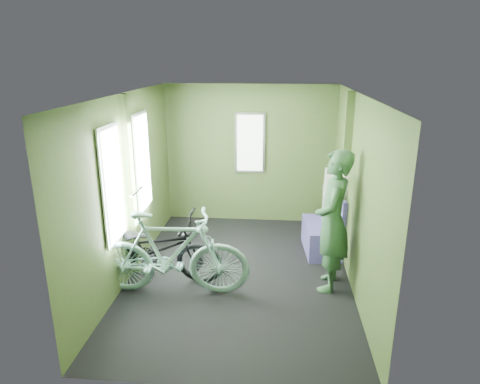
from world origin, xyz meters
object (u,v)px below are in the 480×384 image
object	(u,v)px
waste_box	(332,221)
bench_seat	(323,234)
bicycle_black	(157,280)
passenger	(333,221)
bicycle_mint	(173,296)

from	to	relation	value
waste_box	bench_seat	size ratio (longest dim) A/B	1.06
waste_box	bicycle_black	bearing A→B (deg)	-155.70
bicycle_black	waste_box	distance (m)	2.56
bicycle_black	passenger	world-z (taller)	passenger
bicycle_black	bench_seat	world-z (taller)	bench_seat
bicycle_mint	bench_seat	xyz separation A→B (m)	(1.89, 1.40, 0.26)
bicycle_mint	bench_seat	size ratio (longest dim) A/B	2.07
bicycle_black	passenger	bearing A→B (deg)	-82.61
bicycle_black	waste_box	world-z (taller)	waste_box
bicycle_mint	bench_seat	bearing A→B (deg)	-55.86
bicycle_mint	passenger	world-z (taller)	passenger
waste_box	bench_seat	world-z (taller)	waste_box
waste_box	bench_seat	distance (m)	0.24
bicycle_mint	bicycle_black	bearing A→B (deg)	37.64
passenger	waste_box	xyz separation A→B (m)	(0.14, 0.98, -0.39)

